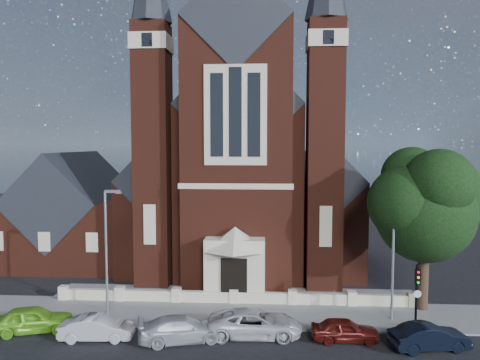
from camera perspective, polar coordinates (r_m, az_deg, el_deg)
The scene contains 16 objects.
ground at distance 41.35m, azimuth 0.16°, elevation -10.99°, with size 120.00×120.00×0.00m, color black.
pavement_strip at distance 31.38m, azimuth -1.02°, elevation -16.08°, with size 60.00×5.00×0.12m, color slate.
forecourt_paving at distance 35.14m, azimuth -0.48°, elevation -13.80°, with size 26.00×3.00×0.14m, color slate.
forecourt_wall at distance 33.25m, azimuth -0.74°, elevation -14.88°, with size 24.00×0.40×0.90m, color #BDAE96.
church at distance 47.88m, azimuth 0.73°, elevation 1.06°, with size 20.01×34.90×29.20m.
parish_hall at distance 47.09m, azimuth -19.50°, elevation -4.36°, with size 12.00×12.20×10.24m.
street_tree at distance 32.43m, azimuth 21.96°, elevation -3.04°, with size 6.40×6.60×10.70m.
street_lamp_left at distance 31.23m, azimuth -15.86°, elevation -7.56°, with size 1.16×0.22×8.09m.
street_lamp_right at distance 30.50m, azimuth 18.34°, elevation -7.90°, with size 1.16×0.22×8.09m.
traffic_signal at distance 29.77m, azimuth 20.76°, elevation -12.27°, with size 0.28×0.42×4.00m.
car_lime_van at distance 30.95m, azimuth -23.95°, elevation -15.26°, with size 1.81×4.49×1.53m, color #72C327.
car_silver_a at distance 28.68m, azimuth -17.06°, elevation -16.86°, with size 1.42×4.07×1.34m, color #B8BCC1.
car_silver_b at distance 27.50m, azimuth -7.08°, elevation -17.58°, with size 1.96×4.83×1.40m, color #B0B3B8.
car_white_suv at distance 27.96m, azimuth 1.87°, elevation -17.07°, with size 2.48×5.39×1.50m, color silver.
car_dark_red at distance 27.98m, azimuth 12.67°, elevation -17.40°, with size 1.51×3.76×1.28m, color #50110D.
car_navy at distance 28.22m, azimuth 22.09°, elevation -17.32°, with size 1.46×4.19×1.38m, color black.
Camera 1 is at (2.36, -24.80, 10.98)m, focal length 35.00 mm.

